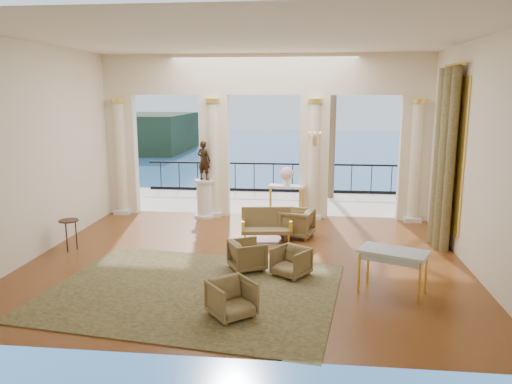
# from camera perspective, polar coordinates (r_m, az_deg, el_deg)

# --- Properties ---
(floor) EXTENTS (9.00, 9.00, 0.00)m
(floor) POSITION_cam_1_polar(r_m,az_deg,el_deg) (10.65, -1.09, -7.70)
(floor) COLOR #47220A
(floor) RESTS_ON ground
(room_walls) EXTENTS (9.00, 9.00, 9.00)m
(room_walls) POSITION_cam_1_polar(r_m,az_deg,el_deg) (8.98, -2.08, 7.53)
(room_walls) COLOR white
(room_walls) RESTS_ON ground
(arcade) EXTENTS (9.00, 0.56, 4.50)m
(arcade) POSITION_cam_1_polar(r_m,az_deg,el_deg) (13.90, 0.91, 7.65)
(arcade) COLOR beige
(arcade) RESTS_ON ground
(terrace) EXTENTS (10.00, 3.60, 0.10)m
(terrace) POSITION_cam_1_polar(r_m,az_deg,el_deg) (16.23, 1.54, -1.22)
(terrace) COLOR #C0B39E
(terrace) RESTS_ON ground
(balustrade) EXTENTS (9.00, 0.06, 1.03)m
(balustrade) POSITION_cam_1_polar(r_m,az_deg,el_deg) (17.70, 1.98, 1.35)
(balustrade) COLOR black
(balustrade) RESTS_ON terrace
(palm_tree) EXTENTS (2.00, 2.00, 4.50)m
(palm_tree) POSITION_cam_1_polar(r_m,az_deg,el_deg) (16.61, 8.94, 13.32)
(palm_tree) COLOR #4C3823
(palm_tree) RESTS_ON terrace
(headland) EXTENTS (22.00, 18.00, 6.00)m
(headland) POSITION_cam_1_polar(r_m,az_deg,el_deg) (86.14, -15.12, 6.62)
(headland) COLOR black
(headland) RESTS_ON sea
(sea) EXTENTS (160.00, 160.00, 0.00)m
(sea) POSITION_cam_1_polar(r_m,az_deg,el_deg) (70.64, 5.21, 3.57)
(sea) COLOR #235C96
(sea) RESTS_ON ground
(curtain) EXTENTS (0.33, 1.40, 4.09)m
(curtain) POSITION_cam_1_polar(r_m,az_deg,el_deg) (11.95, 20.72, 3.61)
(curtain) COLOR #4E4728
(curtain) RESTS_ON ground
(window_frame) EXTENTS (0.04, 1.60, 3.40)m
(window_frame) POSITION_cam_1_polar(r_m,az_deg,el_deg) (11.99, 21.62, 3.96)
(window_frame) COLOR #EAC64D
(window_frame) RESTS_ON room_walls
(wall_sconce) EXTENTS (0.30, 0.11, 0.33)m
(wall_sconce) POSITION_cam_1_polar(r_m,az_deg,el_deg) (13.55, 6.72, 5.98)
(wall_sconce) COLOR #EAC64D
(wall_sconce) RESTS_ON arcade
(rug) EXTENTS (5.50, 4.54, 0.02)m
(rug) POSITION_cam_1_polar(r_m,az_deg,el_deg) (9.12, -7.24, -11.09)
(rug) COLOR #30371D
(rug) RESTS_ON ground
(armchair_a) EXTENTS (0.87, 0.87, 0.66)m
(armchair_a) POSITION_cam_1_polar(r_m,az_deg,el_deg) (7.98, -2.80, -11.91)
(armchair_a) COLOR #493E1F
(armchair_a) RESTS_ON ground
(armchair_b) EXTENTS (0.82, 0.81, 0.62)m
(armchair_b) POSITION_cam_1_polar(r_m,az_deg,el_deg) (9.65, 4.03, -7.82)
(armchair_b) COLOR #493E1F
(armchair_b) RESTS_ON ground
(armchair_c) EXTENTS (0.86, 0.89, 0.76)m
(armchair_c) POSITION_cam_1_polar(r_m,az_deg,el_deg) (12.19, 4.70, -3.41)
(armchair_c) COLOR #493E1F
(armchair_c) RESTS_ON ground
(armchair_d) EXTENTS (0.83, 0.85, 0.66)m
(armchair_d) POSITION_cam_1_polar(r_m,az_deg,el_deg) (9.95, -0.99, -7.07)
(armchair_d) COLOR #493E1F
(armchair_d) RESTS_ON ground
(settee) EXTENTS (1.24, 0.66, 0.79)m
(settee) POSITION_cam_1_polar(r_m,az_deg,el_deg) (11.87, 1.19, -3.73)
(settee) COLOR #493E1F
(settee) RESTS_ON ground
(game_table) EXTENTS (1.29, 1.03, 0.78)m
(game_table) POSITION_cam_1_polar(r_m,az_deg,el_deg) (9.06, 15.43, -6.92)
(game_table) COLOR #9FB6C9
(game_table) RESTS_ON ground
(pedestal) EXTENTS (0.59, 0.59, 1.07)m
(pedestal) POSITION_cam_1_polar(r_m,az_deg,el_deg) (14.12, -5.90, -0.82)
(pedestal) COLOR silver
(pedestal) RESTS_ON ground
(statue) EXTENTS (0.46, 0.38, 1.08)m
(statue) POSITION_cam_1_polar(r_m,az_deg,el_deg) (13.93, -5.99, 3.61)
(statue) COLOR black
(statue) RESTS_ON pedestal
(console_table) EXTENTS (1.04, 0.51, 0.95)m
(console_table) POSITION_cam_1_polar(r_m,az_deg,el_deg) (13.81, 3.52, 0.10)
(console_table) COLOR silver
(console_table) RESTS_ON ground
(urn) EXTENTS (0.39, 0.39, 0.51)m
(urn) POSITION_cam_1_polar(r_m,az_deg,el_deg) (13.73, 3.54, 1.96)
(urn) COLOR white
(urn) RESTS_ON console_table
(side_table) EXTENTS (0.43, 0.43, 0.70)m
(side_table) POSITION_cam_1_polar(r_m,az_deg,el_deg) (11.83, -20.60, -3.47)
(side_table) COLOR black
(side_table) RESTS_ON ground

